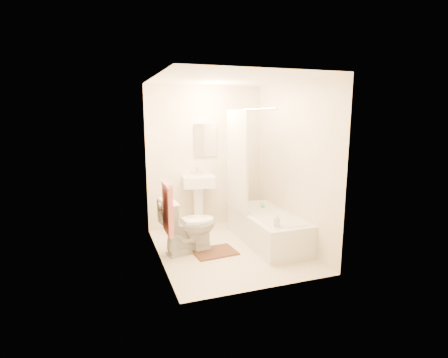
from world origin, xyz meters
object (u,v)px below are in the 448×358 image
object	(u,v)px
sink	(199,200)
soap_bottle	(277,220)
bathtub	(267,228)
bath_mat	(215,252)
toilet	(189,225)

from	to	relation	value
sink	soap_bottle	world-z (taller)	sink
bathtub	soap_bottle	distance (m)	0.70
bath_mat	toilet	bearing A→B (deg)	152.09
bathtub	soap_bottle	xyz separation A→B (m)	(-0.16, -0.60, 0.32)
sink	bathtub	xyz separation A→B (m)	(0.82, -0.96, -0.28)
bathtub	bath_mat	distance (m)	0.92
bathtub	bath_mat	world-z (taller)	bathtub
bathtub	soap_bottle	world-z (taller)	soap_bottle
sink	bath_mat	distance (m)	1.20
bathtub	soap_bottle	bearing A→B (deg)	-105.30
bathtub	bath_mat	size ratio (longest dim) A/B	2.72
sink	soap_bottle	bearing A→B (deg)	-59.49
sink	soap_bottle	distance (m)	1.69
bathtub	bath_mat	xyz separation A→B (m)	(-0.89, -0.13, -0.22)
bathtub	toilet	bearing A→B (deg)	178.19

